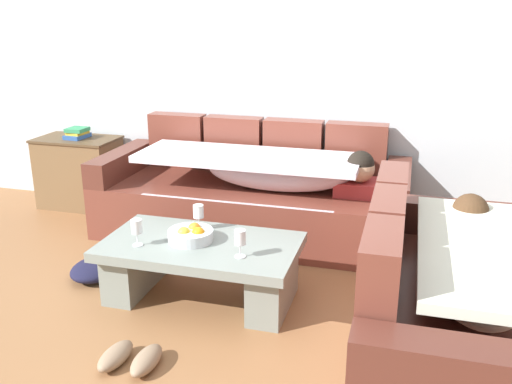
{
  "coord_description": "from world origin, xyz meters",
  "views": [
    {
      "loc": [
        1.08,
        -2.41,
        1.73
      ],
      "look_at": [
        0.1,
        1.06,
        0.55
      ],
      "focal_mm": 39.01,
      "sensor_mm": 36.0,
      "label": 1
    }
  ],
  "objects_px": {
    "wine_glass_near_right": "(240,238)",
    "side_cabinet": "(80,172)",
    "coffee_table": "(201,263)",
    "crumpled_garment": "(97,268)",
    "wine_glass_far_back": "(198,212)",
    "wine_glass_near_left": "(137,228)",
    "book_stack_on_cabinet": "(77,133)",
    "couch_along_wall": "(256,195)",
    "pair_of_shoes": "(131,358)",
    "fruit_bowl": "(191,235)",
    "couch_near_window": "(456,308)"
  },
  "relations": [
    {
      "from": "crumpled_garment",
      "to": "wine_glass_near_left",
      "type": "bearing_deg",
      "value": -26.95
    },
    {
      "from": "coffee_table",
      "to": "fruit_bowl",
      "type": "xyz_separation_m",
      "value": [
        -0.06,
        0.01,
        0.18
      ]
    },
    {
      "from": "couch_near_window",
      "to": "fruit_bowl",
      "type": "xyz_separation_m",
      "value": [
        -1.53,
        0.33,
        0.09
      ]
    },
    {
      "from": "crumpled_garment",
      "to": "book_stack_on_cabinet",
      "type": "bearing_deg",
      "value": 125.34
    },
    {
      "from": "couch_along_wall",
      "to": "pair_of_shoes",
      "type": "distance_m",
      "value": 1.9
    },
    {
      "from": "book_stack_on_cabinet",
      "to": "wine_glass_near_left",
      "type": "bearing_deg",
      "value": -47.97
    },
    {
      "from": "wine_glass_far_back",
      "to": "fruit_bowl",
      "type": "bearing_deg",
      "value": -83.15
    },
    {
      "from": "wine_glass_near_right",
      "to": "crumpled_garment",
      "type": "distance_m",
      "value": 1.2
    },
    {
      "from": "side_cabinet",
      "to": "couch_near_window",
      "type": "bearing_deg",
      "value": -27.58
    },
    {
      "from": "coffee_table",
      "to": "fruit_bowl",
      "type": "distance_m",
      "value": 0.19
    },
    {
      "from": "wine_glass_far_back",
      "to": "side_cabinet",
      "type": "bearing_deg",
      "value": 144.78
    },
    {
      "from": "fruit_bowl",
      "to": "pair_of_shoes",
      "type": "bearing_deg",
      "value": -92.25
    },
    {
      "from": "wine_glass_far_back",
      "to": "crumpled_garment",
      "type": "bearing_deg",
      "value": -170.61
    },
    {
      "from": "wine_glass_near_right",
      "to": "fruit_bowl",
      "type": "bearing_deg",
      "value": 158.37
    },
    {
      "from": "coffee_table",
      "to": "couch_along_wall",
      "type": "bearing_deg",
      "value": 87.82
    },
    {
      "from": "coffee_table",
      "to": "book_stack_on_cabinet",
      "type": "relative_size",
      "value": 5.3
    },
    {
      "from": "wine_glass_far_back",
      "to": "book_stack_on_cabinet",
      "type": "distance_m",
      "value": 1.98
    },
    {
      "from": "coffee_table",
      "to": "book_stack_on_cabinet",
      "type": "distance_m",
      "value": 2.2
    },
    {
      "from": "couch_along_wall",
      "to": "pair_of_shoes",
      "type": "bearing_deg",
      "value": -94.15
    },
    {
      "from": "coffee_table",
      "to": "wine_glass_near_right",
      "type": "bearing_deg",
      "value": -24.89
    },
    {
      "from": "couch_along_wall",
      "to": "coffee_table",
      "type": "relative_size",
      "value": 2.02
    },
    {
      "from": "wine_glass_far_back",
      "to": "pair_of_shoes",
      "type": "xyz_separation_m",
      "value": [
        -0.01,
        -0.96,
        -0.45
      ]
    },
    {
      "from": "coffee_table",
      "to": "crumpled_garment",
      "type": "height_order",
      "value": "coffee_table"
    },
    {
      "from": "wine_glass_near_left",
      "to": "crumpled_garment",
      "type": "distance_m",
      "value": 0.66
    },
    {
      "from": "couch_near_window",
      "to": "crumpled_garment",
      "type": "height_order",
      "value": "couch_near_window"
    },
    {
      "from": "coffee_table",
      "to": "book_stack_on_cabinet",
      "type": "xyz_separation_m",
      "value": [
        -1.69,
        1.34,
        0.45
      ]
    },
    {
      "from": "couch_along_wall",
      "to": "wine_glass_near_left",
      "type": "distance_m",
      "value": 1.33
    },
    {
      "from": "wine_glass_near_left",
      "to": "pair_of_shoes",
      "type": "distance_m",
      "value": 0.8
    },
    {
      "from": "couch_along_wall",
      "to": "wine_glass_near_left",
      "type": "relative_size",
      "value": 14.58
    },
    {
      "from": "wine_glass_near_left",
      "to": "book_stack_on_cabinet",
      "type": "bearing_deg",
      "value": 132.03
    },
    {
      "from": "side_cabinet",
      "to": "crumpled_garment",
      "type": "relative_size",
      "value": 1.8
    },
    {
      "from": "fruit_bowl",
      "to": "pair_of_shoes",
      "type": "xyz_separation_m",
      "value": [
        -0.03,
        -0.77,
        -0.38
      ]
    },
    {
      "from": "couch_near_window",
      "to": "pair_of_shoes",
      "type": "bearing_deg",
      "value": 105.89
    },
    {
      "from": "couch_along_wall",
      "to": "wine_glass_far_back",
      "type": "xyz_separation_m",
      "value": [
        -0.13,
        -0.92,
        0.17
      ]
    },
    {
      "from": "wine_glass_near_right",
      "to": "crumpled_garment",
      "type": "xyz_separation_m",
      "value": [
        -1.09,
        0.22,
        -0.44
      ]
    },
    {
      "from": "coffee_table",
      "to": "pair_of_shoes",
      "type": "bearing_deg",
      "value": -96.99
    },
    {
      "from": "wine_glass_near_right",
      "to": "wine_glass_far_back",
      "type": "relative_size",
      "value": 1.0
    },
    {
      "from": "couch_along_wall",
      "to": "crumpled_garment",
      "type": "distance_m",
      "value": 1.36
    },
    {
      "from": "wine_glass_near_right",
      "to": "side_cabinet",
      "type": "height_order",
      "value": "side_cabinet"
    },
    {
      "from": "couch_along_wall",
      "to": "couch_near_window",
      "type": "distance_m",
      "value": 2.02
    },
    {
      "from": "book_stack_on_cabinet",
      "to": "coffee_table",
      "type": "bearing_deg",
      "value": -38.44
    },
    {
      "from": "couch_along_wall",
      "to": "pair_of_shoes",
      "type": "relative_size",
      "value": 8.08
    },
    {
      "from": "side_cabinet",
      "to": "coffee_table",
      "type": "bearing_deg",
      "value": -38.14
    },
    {
      "from": "couch_along_wall",
      "to": "crumpled_garment",
      "type": "bearing_deg",
      "value": -129.01
    },
    {
      "from": "wine_glass_near_left",
      "to": "side_cabinet",
      "type": "bearing_deg",
      "value": 132.38
    },
    {
      "from": "wine_glass_near_right",
      "to": "coffee_table",
      "type": "bearing_deg",
      "value": 155.11
    },
    {
      "from": "couch_near_window",
      "to": "book_stack_on_cabinet",
      "type": "relative_size",
      "value": 7.81
    },
    {
      "from": "coffee_table",
      "to": "crumpled_garment",
      "type": "bearing_deg",
      "value": 174.32
    },
    {
      "from": "crumpled_garment",
      "to": "wine_glass_far_back",
      "type": "bearing_deg",
      "value": 9.39
    },
    {
      "from": "couch_near_window",
      "to": "fruit_bowl",
      "type": "relative_size",
      "value": 6.32
    }
  ]
}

